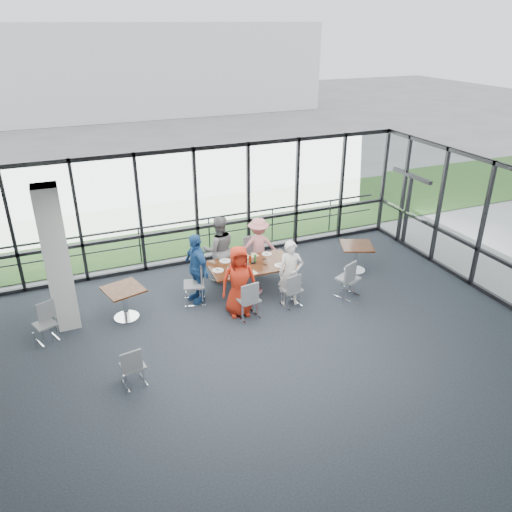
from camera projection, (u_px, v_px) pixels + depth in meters
name	position (u px, v px, depth m)	size (l,w,h in m)	color
floor	(273.00, 363.00, 9.82)	(12.00, 10.00, 0.02)	#1E232B
ceiling	(275.00, 210.00, 8.44)	(12.00, 10.00, 0.04)	silver
curtain_wall_back	(196.00, 207.00, 13.30)	(12.00, 0.10, 3.20)	white
exit_door	(407.00, 211.00, 14.58)	(0.12, 1.60, 2.10)	black
structural_column	(57.00, 259.00, 10.38)	(0.50, 0.50, 3.20)	silver
apron	(159.00, 206.00, 18.16)	(80.00, 70.00, 0.02)	slate
grass_strip	(173.00, 224.00, 16.48)	(80.00, 5.00, 0.01)	#315322
hangar_main	(143.00, 67.00, 36.61)	(24.00, 10.00, 6.00)	white
guard_rail	(192.00, 237.00, 14.27)	(0.06, 0.06, 12.00)	#2D2D33
main_table	(251.00, 268.00, 12.14)	(2.10, 1.21, 0.75)	#33160D
side_table_left	(124.00, 294.00, 11.05)	(0.98, 0.98, 0.75)	#33160D
side_table_right	(356.00, 249.00, 13.17)	(1.06, 1.06, 0.75)	#33160D
diner_near_left	(239.00, 281.00, 11.13)	(0.82, 0.53, 1.67)	red
diner_near_right	(291.00, 273.00, 11.56)	(0.58, 0.42, 1.59)	silver
diner_far_left	(219.00, 249.00, 12.56)	(0.86, 0.53, 1.76)	slate
diner_far_right	(258.00, 246.00, 13.04)	(0.99, 0.51, 1.53)	pink
diner_end	(196.00, 268.00, 11.67)	(1.00, 0.55, 1.71)	#225291
chair_main_nl	(248.00, 299.00, 11.14)	(0.45, 0.45, 0.93)	gray
chair_main_nr	(291.00, 290.00, 11.61)	(0.42, 0.42, 0.86)	gray
chair_main_fl	(223.00, 262.00, 12.93)	(0.43, 0.43, 0.88)	gray
chair_main_fr	(252.00, 255.00, 13.25)	(0.44, 0.44, 0.90)	gray
chair_main_end	(194.00, 284.00, 11.72)	(0.48, 0.48, 0.97)	gray
chair_spare_la	(133.00, 366.00, 9.08)	(0.40, 0.40, 0.82)	gray
chair_spare_lb	(45.00, 324.00, 10.33)	(0.40, 0.40, 0.81)	gray
chair_spare_r	(348.00, 279.00, 11.99)	(0.47, 0.47, 0.97)	gray
plate_nl	(231.00, 274.00, 11.63)	(0.27, 0.27, 0.01)	white
plate_nr	(280.00, 265.00, 12.01)	(0.26, 0.26, 0.01)	white
plate_fl	(225.00, 261.00, 12.25)	(0.28, 0.28, 0.01)	white
plate_fr	(267.00, 254.00, 12.61)	(0.26, 0.26, 0.01)	white
plate_end	(218.00, 270.00, 11.78)	(0.28, 0.28, 0.01)	white
tumbler_a	(247.00, 268.00, 11.74)	(0.07, 0.07, 0.14)	white
tumbler_b	(265.00, 262.00, 12.02)	(0.08, 0.08, 0.15)	white
tumbler_c	(250.00, 257.00, 12.29)	(0.07, 0.07, 0.15)	white
tumbler_d	(228.00, 270.00, 11.68)	(0.06, 0.06, 0.13)	white
menu_a	(250.00, 273.00, 11.65)	(0.31, 0.22, 0.00)	beige
menu_b	(291.00, 263.00, 12.16)	(0.29, 0.20, 0.00)	beige
menu_c	(251.00, 256.00, 12.53)	(0.33, 0.23, 0.00)	beige
condiment_caddy	(253.00, 263.00, 12.12)	(0.10, 0.07, 0.04)	black
ketchup_bottle	(250.00, 259.00, 12.14)	(0.06, 0.06, 0.18)	#9E2206
green_bottle	(255.00, 258.00, 12.16)	(0.05, 0.05, 0.20)	#23742B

